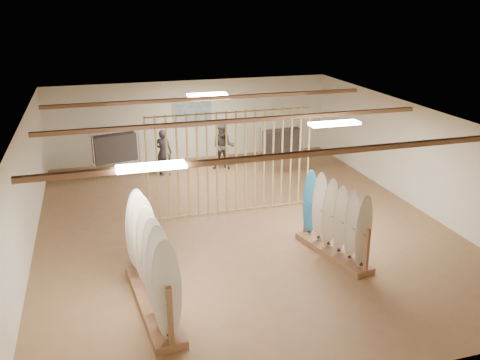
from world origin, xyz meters
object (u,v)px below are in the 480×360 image
object	(u,v)px
rack_right	(334,230)
clothing_rack_b	(282,142)
rack_left	(151,274)
clothing_rack_a	(115,148)
shopper_a	(163,149)
shopper_b	(223,144)

from	to	relation	value
rack_right	clothing_rack_b	world-z (taller)	rack_right
rack_right	rack_left	bearing A→B (deg)	179.64
rack_left	clothing_rack_b	bearing A→B (deg)	47.89
clothing_rack_a	shopper_a	bearing A→B (deg)	-17.15
rack_right	shopper_a	world-z (taller)	rack_right
clothing_rack_b	rack_left	bearing A→B (deg)	-133.68
clothing_rack_a	shopper_b	bearing A→B (deg)	-15.43
clothing_rack_a	shopper_b	size ratio (longest dim) A/B	0.88
rack_left	clothing_rack_b	xyz separation A→B (m)	(5.19, 6.86, 0.28)
shopper_a	rack_left	bearing A→B (deg)	104.55
rack_left	clothing_rack_b	world-z (taller)	rack_left
rack_left	shopper_a	distance (m)	7.62
rack_left	shopper_b	world-z (taller)	rack_left
clothing_rack_b	shopper_b	xyz separation A→B (m)	(-1.83, 0.65, -0.09)
rack_right	shopper_b	world-z (taller)	rack_right
clothing_rack_a	shopper_b	xyz separation A→B (m)	(3.54, -0.06, -0.13)
rack_left	rack_right	size ratio (longest dim) A/B	1.28
shopper_a	clothing_rack_a	bearing A→B (deg)	21.93
rack_left	shopper_a	world-z (taller)	rack_left
rack_right	clothing_rack_b	size ratio (longest dim) A/B	1.52
shopper_b	shopper_a	bearing A→B (deg)	-163.56
shopper_a	shopper_b	distance (m)	2.02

